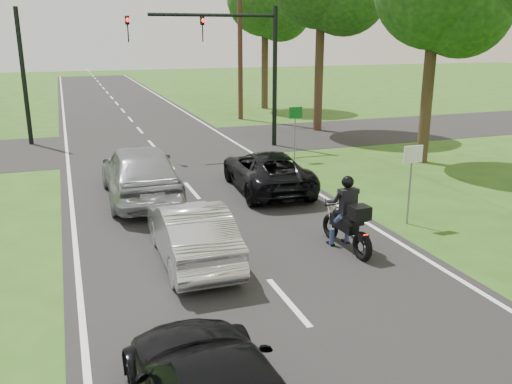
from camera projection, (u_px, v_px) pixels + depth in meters
ground at (288, 302)px, 10.23m from camera, size 140.00×140.00×0.00m
road at (179, 176)px, 19.28m from camera, size 8.00×100.00×0.01m
cross_road at (152, 145)px, 24.70m from camera, size 60.00×7.00×0.01m
motorcycle_rider at (348, 221)px, 12.52m from camera, size 0.59×2.09×1.80m
dark_suv at (267, 171)px, 17.38m from camera, size 2.41×4.70×1.27m
silver_sedan at (191, 232)px, 11.91m from camera, size 1.45×4.05×1.33m
silver_suv at (140, 172)px, 16.30m from camera, size 2.09×5.12×1.74m
traffic_signal at (234, 52)px, 22.80m from camera, size 6.38×0.44×6.00m
signal_pole_far at (24, 78)px, 24.00m from camera, size 0.20×0.20×6.00m
utility_pole_far at (240, 30)px, 30.69m from camera, size 1.60×0.28×10.00m
sign_white at (412, 166)px, 13.99m from camera, size 0.55×0.07×2.12m
sign_green at (295, 120)px, 21.29m from camera, size 0.55×0.07×2.12m
tree_row_e at (270, 2)px, 34.66m from camera, size 5.28×5.12×9.61m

